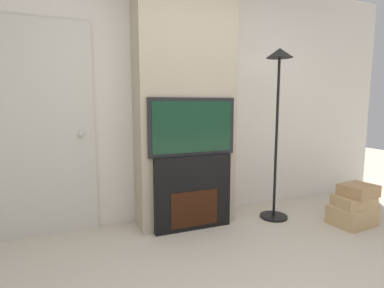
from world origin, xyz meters
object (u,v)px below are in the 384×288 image
at_px(television, 192,127).
at_px(box_stack, 354,207).
at_px(fireplace, 192,192).
at_px(floor_lamp, 278,99).

relative_size(television, box_stack, 1.97).
relative_size(fireplace, television, 0.89).
height_order(floor_lamp, box_stack, floor_lamp).
distance_m(television, floor_lamp, 1.01).
relative_size(floor_lamp, box_stack, 4.05).
relative_size(television, floor_lamp, 0.49).
xyz_separation_m(fireplace, floor_lamp, (0.97, -0.08, 0.96)).
bearing_deg(floor_lamp, television, 175.55).
height_order(fireplace, television, television).
xyz_separation_m(fireplace, television, (0.00, -0.00, 0.68)).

